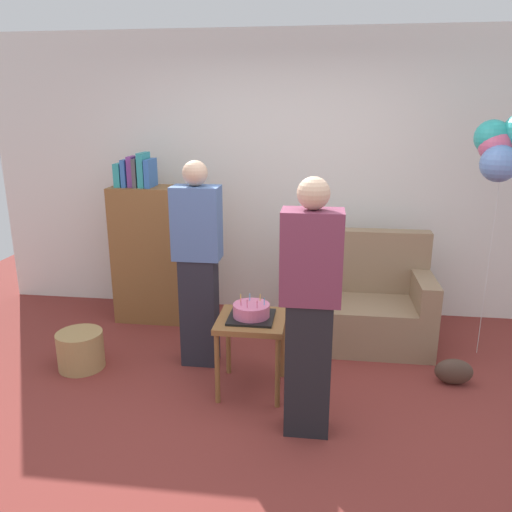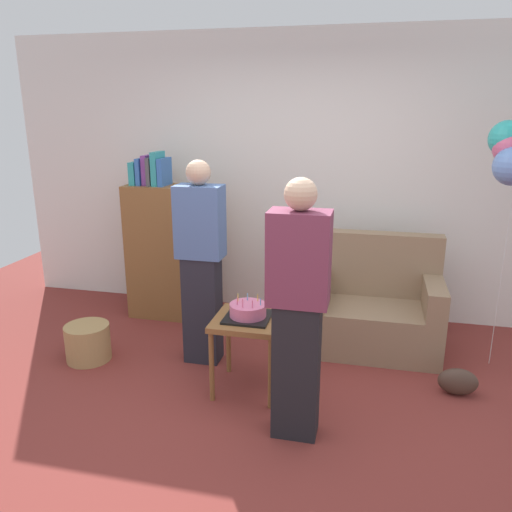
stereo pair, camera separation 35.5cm
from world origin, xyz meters
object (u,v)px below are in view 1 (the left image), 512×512
at_px(birthday_cake, 251,312).
at_px(handbag, 454,372).
at_px(bookshelf, 156,251).
at_px(wicker_basket, 81,350).
at_px(person_blowing_candles, 198,264).
at_px(couch, 365,304).
at_px(balloon_bunch, 505,144).
at_px(person_holding_cake, 310,309).
at_px(side_table, 251,329).

bearing_deg(birthday_cake, handbag, 10.20).
bearing_deg(bookshelf, wicker_basket, -106.49).
distance_m(person_blowing_candles, wicker_basket, 1.17).
relative_size(couch, birthday_cake, 3.44).
bearing_deg(birthday_cake, balloon_bunch, 24.26).
height_order(person_holding_cake, balloon_bunch, balloon_bunch).
distance_m(side_table, person_holding_cake, 0.71).
relative_size(birthday_cake, person_holding_cake, 0.20).
bearing_deg(handbag, couch, 132.42).
distance_m(side_table, wicker_basket, 1.44).
relative_size(bookshelf, handbag, 5.75).
relative_size(person_holding_cake, handbag, 5.82).
distance_m(bookshelf, birthday_cake, 1.61).
distance_m(bookshelf, wicker_basket, 1.21).
distance_m(person_blowing_candles, person_holding_cake, 1.20).
distance_m(birthday_cake, wicker_basket, 1.47).
height_order(couch, handbag, couch).
xyz_separation_m(couch, person_blowing_candles, (-1.34, -0.58, 0.49)).
xyz_separation_m(wicker_basket, balloon_bunch, (3.21, 0.68, 1.59)).
distance_m(side_table, handbag, 1.56).
relative_size(bookshelf, wicker_basket, 4.47).
bearing_deg(person_holding_cake, wicker_basket, 8.12).
bearing_deg(couch, birthday_cake, -132.79).
height_order(person_blowing_candles, wicker_basket, person_blowing_candles).
relative_size(handbag, balloon_bunch, 0.14).
bearing_deg(couch, bookshelf, 172.93).
xyz_separation_m(side_table, person_holding_cake, (0.42, -0.44, 0.35)).
xyz_separation_m(side_table, wicker_basket, (-1.39, 0.14, -0.33)).
relative_size(couch, bookshelf, 0.68).
bearing_deg(person_blowing_candles, side_table, -47.17).
relative_size(couch, side_table, 1.96).
xyz_separation_m(wicker_basket, handbag, (2.88, 0.13, -0.05)).
bearing_deg(bookshelf, person_holding_cake, -47.39).
distance_m(side_table, balloon_bunch, 2.36).
bearing_deg(person_blowing_candles, balloon_bunch, 1.91).
bearing_deg(side_table, person_blowing_candles, 142.23).
bearing_deg(handbag, person_blowing_candles, 177.24).
bearing_deg(wicker_basket, handbag, 2.52).
height_order(side_table, person_holding_cake, person_holding_cake).
bearing_deg(couch, balloon_bunch, -7.47).
relative_size(side_table, handbag, 2.01).
bearing_deg(bookshelf, birthday_cake, -47.68).
bearing_deg(side_table, birthday_cake, -134.10).
bearing_deg(couch, person_blowing_candles, -156.57).
height_order(side_table, wicker_basket, side_table).
distance_m(handbag, balloon_bunch, 1.76).
xyz_separation_m(couch, balloon_bunch, (0.95, -0.12, 1.40)).
distance_m(wicker_basket, balloon_bunch, 3.65).
bearing_deg(balloon_bunch, person_blowing_candles, -168.69).
xyz_separation_m(bookshelf, balloon_bunch, (2.90, -0.37, 1.05)).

